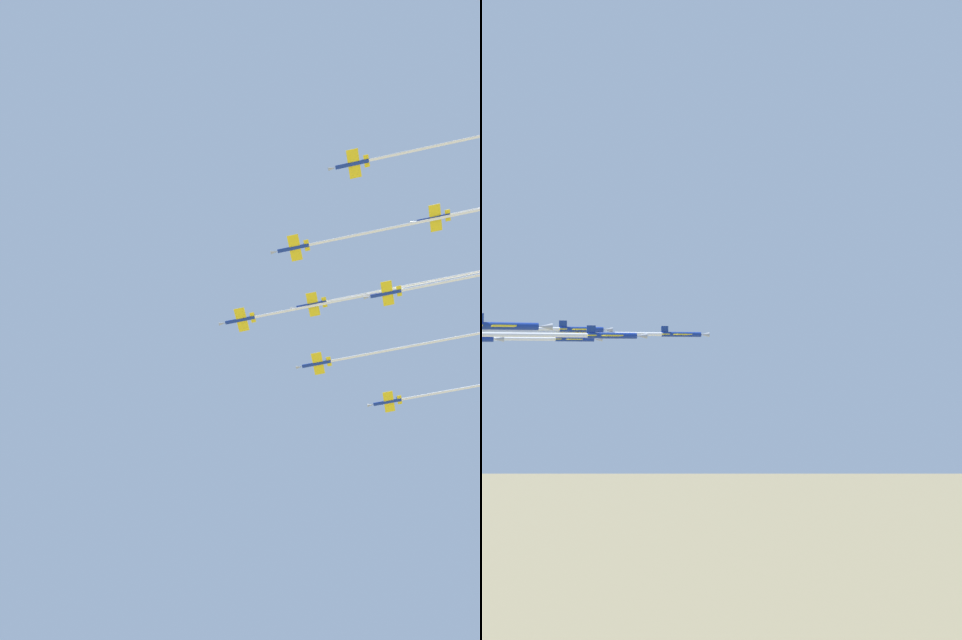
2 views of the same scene
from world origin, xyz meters
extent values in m
cylinder|color=navy|center=(-4.86, -7.74, 185.72)|extent=(1.24, 9.02, 1.10)
cone|color=#9EA3AD|center=(-4.77, -2.24, 185.72)|extent=(1.08, 2.02, 1.05)
cube|color=yellow|center=(-4.87, -8.24, 185.67)|extent=(8.05, 3.33, 0.18)
cube|color=yellow|center=(-4.92, -11.68, 185.72)|extent=(3.42, 1.45, 0.18)
cube|color=navy|center=(-4.92, -11.60, 186.62)|extent=(0.19, 1.60, 1.80)
cylinder|color=white|center=(-5.29, -34.58, 185.72)|extent=(1.48, 44.70, 0.77)
cylinder|color=navy|center=(-25.11, -27.35, 184.86)|extent=(1.24, 9.02, 1.10)
cone|color=#9EA3AD|center=(-25.03, -21.85, 184.86)|extent=(1.08, 2.02, 1.05)
cube|color=yellow|center=(-25.12, -27.85, 184.81)|extent=(8.05, 3.33, 0.18)
cube|color=yellow|center=(-25.18, -31.29, 184.86)|extent=(3.42, 1.45, 0.18)
cube|color=navy|center=(-25.17, -31.21, 185.76)|extent=(0.19, 1.60, 1.80)
cylinder|color=navy|center=(14.76, -27.99, 184.85)|extent=(1.24, 9.02, 1.10)
cone|color=#9EA3AD|center=(14.85, -22.49, 184.85)|extent=(1.08, 2.02, 1.05)
cube|color=yellow|center=(14.75, -28.49, 184.80)|extent=(8.05, 3.33, 0.18)
cube|color=yellow|center=(14.70, -31.93, 184.85)|extent=(3.42, 1.45, 0.18)
cube|color=navy|center=(14.70, -31.85, 185.75)|extent=(0.19, 1.60, 1.80)
cylinder|color=navy|center=(-5.21, -29.67, 186.55)|extent=(1.24, 9.02, 1.10)
cone|color=#9EA3AD|center=(-5.12, -24.17, 186.55)|extent=(1.08, 2.02, 1.05)
cube|color=yellow|center=(-5.22, -30.17, 186.50)|extent=(8.05, 3.33, 0.18)
cube|color=yellow|center=(-5.27, -33.61, 186.55)|extent=(3.42, 1.45, 0.18)
cube|color=navy|center=(-5.27, -33.53, 187.45)|extent=(0.19, 1.60, 1.80)
cylinder|color=navy|center=(-45.37, -46.97, 186.45)|extent=(1.24, 9.02, 1.10)
cone|color=#9EA3AD|center=(-45.28, -41.47, 186.45)|extent=(1.08, 2.02, 1.05)
cylinder|color=navy|center=(34.38, -48.24, 185.61)|extent=(1.24, 9.02, 1.10)
cone|color=#9EA3AD|center=(34.46, -42.74, 185.61)|extent=(1.08, 2.02, 1.05)
cube|color=yellow|center=(34.37, -48.74, 185.56)|extent=(8.05, 3.33, 0.18)
cone|color=#9EA3AD|center=(-5.47, -46.09, 184.40)|extent=(1.08, 2.02, 1.05)
camera|label=1|loc=(-103.28, -28.12, 3.56)|focal=38.73mm
camera|label=2|loc=(135.37, -57.18, 182.01)|focal=37.79mm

